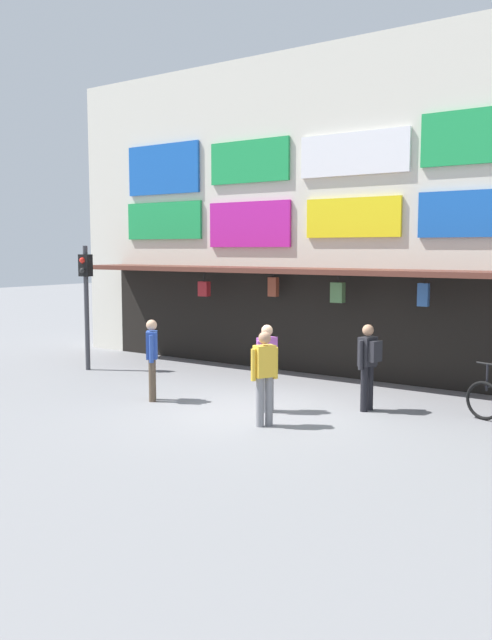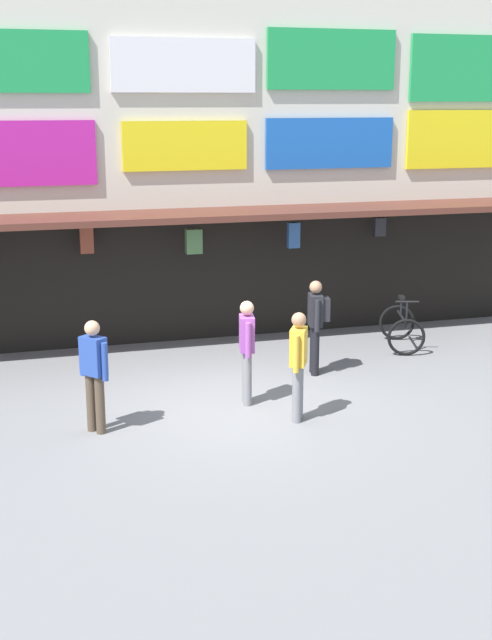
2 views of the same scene
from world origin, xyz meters
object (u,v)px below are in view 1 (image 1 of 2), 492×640
Objects in this scene: traffic_light_near at (86,287)px; pedestrian_in_red at (368,361)px; pedestrian_in_black at (267,363)px; pedestrian_in_yellow at (265,373)px; pedestrian_in_green at (152,355)px.

traffic_light_near is 7.90m from pedestrian_in_red.
pedestrian_in_red is at bearing 35.59° from pedestrian_in_black.
pedestrian_in_yellow and pedestrian_in_green have the same top height.
traffic_light_near is at bearing 169.92° from pedestrian_in_black.
pedestrian_in_yellow is 1.06m from pedestrian_in_black.
pedestrian_in_green is at bearing -23.81° from traffic_light_near.
pedestrian_in_black and pedestrian_in_green have the same top height.
pedestrian_in_yellow is at bearing -6.75° from pedestrian_in_green.
pedestrian_in_green is at bearing 173.25° from pedestrian_in_yellow.
pedestrian_in_red is 1.00× the size of pedestrian_in_yellow.
traffic_light_near is at bearing 163.35° from pedestrian_in_yellow.
traffic_light_near is 6.43m from pedestrian_in_black.
pedestrian_in_green is (-2.44, -0.56, 0.00)m from pedestrian_in_black.
traffic_light_near is 1.90× the size of pedestrian_in_black.
pedestrian_in_red is (7.81, 0.03, -1.16)m from traffic_light_near.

